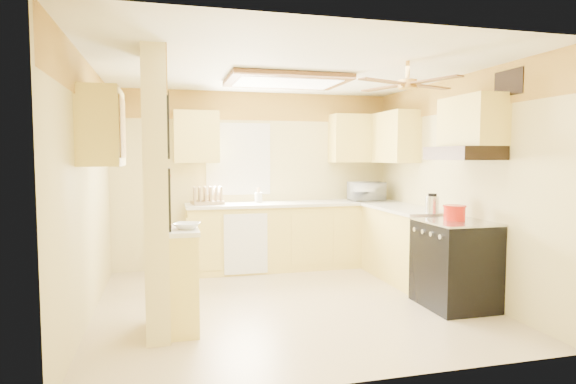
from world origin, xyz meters
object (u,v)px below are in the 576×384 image
object	(u,v)px
stove	(455,264)
microwave	(366,191)
kettle	(432,204)
bowl	(187,226)
dutch_oven	(454,213)

from	to	relation	value
stove	microwave	distance (m)	2.21
kettle	microwave	bearing A→B (deg)	92.74
microwave	bowl	xyz separation A→B (m)	(-2.68, -2.18, -0.11)
bowl	stove	bearing A→B (deg)	1.16
stove	dutch_oven	world-z (taller)	dutch_oven
bowl	kettle	bearing A→B (deg)	10.59
dutch_oven	bowl	bearing A→B (deg)	-177.86
microwave	stove	bearing A→B (deg)	94.97
dutch_oven	kettle	world-z (taller)	kettle
stove	bowl	size ratio (longest dim) A/B	3.96
dutch_oven	kettle	distance (m)	0.42
stove	microwave	xyz separation A→B (m)	(-0.08, 2.12, 0.62)
microwave	dutch_oven	distance (m)	2.08
microwave	kettle	world-z (taller)	microwave
microwave	dutch_oven	xyz separation A→B (m)	(0.09, -2.07, -0.08)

